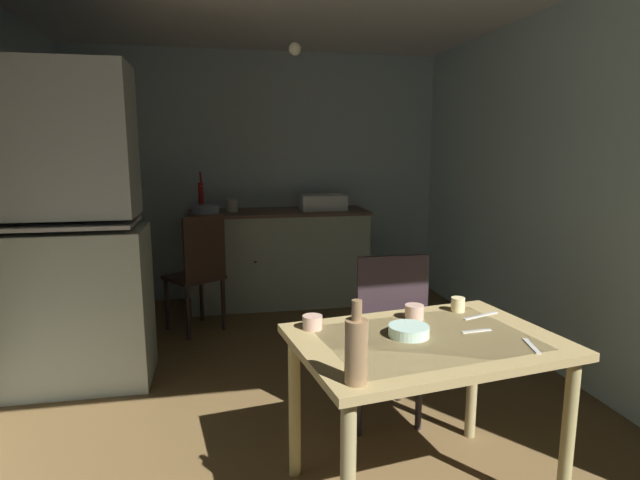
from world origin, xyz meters
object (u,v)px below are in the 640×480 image
(hutch_cabinet, at_px, (69,240))
(glass_bottle, at_px, (356,349))
(chair_by_counter, at_px, (198,271))
(sink_basin, at_px, (322,202))
(serving_bowl_wide, at_px, (409,331))
(mixing_bowl_counter, at_px, (206,209))
(dining_table, at_px, (425,359))
(hand_pump, at_px, (201,194))
(chair_far_side, at_px, (385,336))
(teacup_cream, at_px, (414,312))

(hutch_cabinet, xyz_separation_m, glass_bottle, (1.39, -1.85, -0.10))
(chair_by_counter, bearing_deg, sink_basin, 30.66)
(sink_basin, height_order, serving_bowl_wide, sink_basin)
(mixing_bowl_counter, distance_m, dining_table, 3.15)
(dining_table, height_order, chair_by_counter, chair_by_counter)
(mixing_bowl_counter, bearing_deg, chair_by_counter, -95.23)
(hutch_cabinet, bearing_deg, mixing_bowl_counter, 61.22)
(hutch_cabinet, distance_m, hand_pump, 1.76)
(mixing_bowl_counter, height_order, serving_bowl_wide, mixing_bowl_counter)
(serving_bowl_wide, bearing_deg, chair_far_side, 81.05)
(chair_by_counter, height_order, teacup_cream, chair_by_counter)
(sink_basin, bearing_deg, dining_table, -92.95)
(sink_basin, bearing_deg, serving_bowl_wide, -94.27)
(mixing_bowl_counter, relative_size, glass_bottle, 0.87)
(mixing_bowl_counter, xyz_separation_m, chair_far_side, (1.01, -2.37, -0.45))
(hutch_cabinet, relative_size, chair_by_counter, 2.05)
(sink_basin, xyz_separation_m, dining_table, (-0.16, -3.03, -0.37))
(chair_far_side, bearing_deg, dining_table, -92.12)
(hand_pump, xyz_separation_m, glass_bottle, (0.61, -3.43, -0.24))
(chair_by_counter, distance_m, serving_bowl_wide, 2.50)
(serving_bowl_wide, distance_m, glass_bottle, 0.53)
(chair_far_side, xyz_separation_m, glass_bottle, (-0.43, -0.96, 0.34))
(hutch_cabinet, height_order, teacup_cream, hutch_cabinet)
(chair_by_counter, bearing_deg, chair_far_side, -58.09)
(hutch_cabinet, relative_size, glass_bottle, 6.94)
(sink_basin, height_order, mixing_bowl_counter, sink_basin)
(hand_pump, bearing_deg, chair_by_counter, -91.56)
(chair_by_counter, bearing_deg, teacup_cream, -62.41)
(mixing_bowl_counter, height_order, chair_by_counter, mixing_bowl_counter)
(chair_by_counter, bearing_deg, mixing_bowl_counter, 84.77)
(sink_basin, xyz_separation_m, serving_bowl_wide, (-0.22, -3.00, -0.25))
(hutch_cabinet, distance_m, mixing_bowl_counter, 1.69)
(chair_far_side, bearing_deg, teacup_cream, -87.22)
(hand_pump, relative_size, teacup_cream, 4.37)
(sink_basin, bearing_deg, chair_far_side, -93.16)
(hand_pump, xyz_separation_m, mixing_bowl_counter, (0.04, -0.10, -0.13))
(hand_pump, height_order, mixing_bowl_counter, hand_pump)
(hand_pump, relative_size, dining_table, 0.32)
(sink_basin, distance_m, hand_pump, 1.18)
(sink_basin, bearing_deg, hand_pump, 177.80)
(mixing_bowl_counter, xyz_separation_m, dining_table, (0.98, -2.98, -0.33))
(dining_table, bearing_deg, mixing_bowl_counter, 108.26)
(chair_by_counter, bearing_deg, hand_pump, 88.44)
(hutch_cabinet, distance_m, teacup_cream, 2.23)
(dining_table, distance_m, serving_bowl_wide, 0.14)
(glass_bottle, bearing_deg, chair_far_side, 65.90)
(hand_pump, height_order, serving_bowl_wide, hand_pump)
(mixing_bowl_counter, height_order, dining_table, mixing_bowl_counter)
(chair_far_side, bearing_deg, glass_bottle, -114.10)
(hutch_cabinet, height_order, dining_table, hutch_cabinet)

